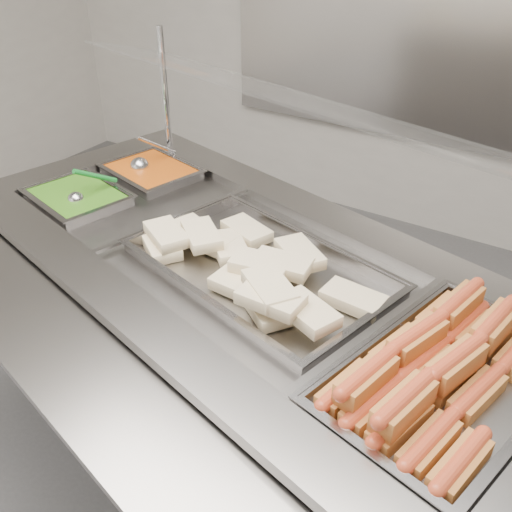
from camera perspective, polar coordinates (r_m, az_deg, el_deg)
The scene contains 12 objects.
back_panel at distance 3.45m, azimuth 21.21°, elevation 19.41°, with size 3.00×0.04×1.20m, color #A49F99.
steam_counter at distance 1.98m, azimuth -1.10°, elevation -11.93°, with size 2.19×1.37×0.97m.
tray_rail at distance 1.47m, azimuth -17.61°, elevation -9.76°, with size 1.96×0.85×0.06m.
sneeze_guard at distance 1.66m, azimuth 4.80°, elevation 14.70°, with size 1.81×0.74×0.48m.
pan_hotdogs at distance 1.39m, azimuth 18.45°, elevation -12.57°, with size 0.50×0.67×0.11m.
pan_wraps at distance 1.65m, azimuth 0.26°, elevation -1.70°, with size 0.82×0.60×0.08m.
pan_beans at distance 2.27m, azimuth -10.35°, elevation 7.50°, with size 0.38×0.33×0.11m.
pan_peas at distance 2.14m, azimuth -17.28°, elevation 4.82°, with size 0.38×0.33×0.11m.
hotdogs_in_buns at distance 1.36m, azimuth 17.57°, elevation -10.67°, with size 0.38×0.61×0.13m.
tortilla_wraps at distance 1.62m, azimuth -1.18°, elevation -0.64°, with size 0.79×0.46×0.10m.
ladle at distance 2.28m, azimuth -11.43°, elevation 8.87°, with size 0.09×0.21×0.16m.
serving_spoon at distance 2.08m, azimuth -17.21°, elevation 5.79°, with size 0.08×0.19×0.14m.
Camera 1 is at (0.71, -0.86, 1.88)m, focal length 40.00 mm.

